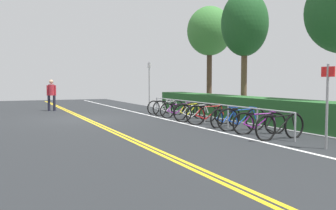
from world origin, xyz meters
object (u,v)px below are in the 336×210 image
at_px(bicycle_0, 162,107).
at_px(sign_post_far, 327,98).
at_px(bike_rack, 205,107).
at_px(bicycle_5, 210,115).
at_px(bicycle_1, 169,108).
at_px(bicycle_3, 190,111).
at_px(tree_near_left, 210,32).
at_px(bicycle_4, 195,113).
at_px(bicycle_2, 179,110).
at_px(sign_post_near, 149,82).
at_px(tree_mid, 245,24).
at_px(bicycle_7, 242,119).
at_px(bicycle_8, 259,123).
at_px(bicycle_6, 226,117).
at_px(bicycle_9, 280,127).
at_px(pedestrian, 51,93).

height_order(bicycle_0, sign_post_far, sign_post_far).
height_order(bike_rack, bicycle_5, bike_rack).
distance_m(bike_rack, bicycle_1, 3.39).
height_order(bicycle_3, tree_near_left, tree_near_left).
bearing_deg(bicycle_0, bicycle_4, -2.65).
height_order(bike_rack, bicycle_1, bike_rack).
height_order(bike_rack, bicycle_2, bike_rack).
xyz_separation_m(bicycle_2, sign_post_far, (8.21, -0.13, 0.90)).
bearing_deg(sign_post_near, tree_near_left, 96.60).
bearing_deg(bike_rack, bicycle_2, 179.29).
xyz_separation_m(sign_post_near, tree_mid, (3.79, 3.18, 2.64)).
xyz_separation_m(bike_rack, bicycle_4, (-0.50, -0.14, -0.25)).
distance_m(bicycle_2, tree_near_left, 6.65).
xyz_separation_m(bicycle_1, sign_post_far, (9.27, -0.12, 0.86)).
bearing_deg(tree_near_left, sign_post_near, -83.40).
height_order(bicycle_4, bicycle_7, bicycle_7).
distance_m(bike_rack, tree_near_left, 8.06).
bearing_deg(bicycle_0, bicycle_8, -0.14).
xyz_separation_m(bicycle_5, sign_post_near, (-6.05, -0.03, 1.17)).
xyz_separation_m(bicycle_0, bicycle_6, (5.59, 0.02, -0.01)).
distance_m(bicycle_9, tree_mid, 7.89).
bearing_deg(bicycle_9, bicycle_7, 176.59).
height_order(bicycle_7, pedestrian, pedestrian).
bearing_deg(bike_rack, sign_post_far, -0.96).
relative_size(bicycle_1, bicycle_4, 1.01).
relative_size(bike_rack, bicycle_1, 5.66).
height_order(bike_rack, bicycle_8, bike_rack).
relative_size(bicycle_0, bicycle_8, 0.99).
relative_size(bicycle_5, sign_post_near, 0.70).
relative_size(bicycle_4, sign_post_far, 0.84).
bearing_deg(bike_rack, bicycle_9, -1.47).
xyz_separation_m(bicycle_1, bicycle_8, (6.64, -0.00, -0.02)).
bearing_deg(bicycle_5, tree_mid, 125.60).
relative_size(bicycle_3, bicycle_7, 0.98).
relative_size(bicycle_0, bicycle_5, 0.90).
distance_m(sign_post_near, tree_mid, 5.61).
bearing_deg(bicycle_1, sign_post_near, -177.31).
distance_m(bicycle_6, tree_mid, 5.82).
distance_m(bicycle_4, bicycle_8, 3.77).
bearing_deg(bicycle_9, bicycle_2, 178.80).
distance_m(bicycle_0, bicycle_1, 0.85).
xyz_separation_m(bicycle_0, bicycle_2, (1.91, -0.01, -0.01)).
height_order(bicycle_2, bicycle_8, bicycle_8).
bearing_deg(tree_near_left, bicycle_3, -38.50).
distance_m(bicycle_0, sign_post_near, 1.81).
xyz_separation_m(bicycle_4, tree_mid, (-1.29, 3.23, 3.82)).
height_order(pedestrian, sign_post_far, sign_post_far).
bearing_deg(sign_post_near, bicycle_2, 1.98).
height_order(bicycle_0, pedestrian, pedestrian).
bearing_deg(sign_post_near, bicycle_6, 1.16).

